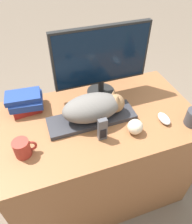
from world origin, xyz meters
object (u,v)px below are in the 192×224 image
cat (95,107)px  book_stack (25,102)px  coffee_mug (23,148)px  baseball (135,127)px  monitor (102,59)px  computer_mouse (164,119)px  keyboard (92,118)px  phone (102,130)px

cat → book_stack: bearing=148.5°
coffee_mug → baseball: bearing=-4.7°
monitor → book_stack: 0.49m
monitor → computer_mouse: bearing=-55.4°
keyboard → computer_mouse: size_ratio=5.08×
computer_mouse → phone: size_ratio=0.73×
baseball → computer_mouse: bearing=6.4°
cat → coffee_mug: size_ratio=3.17×
keyboard → baseball: size_ratio=6.03×
cat → coffee_mug: 0.41m
baseball → cat: bearing=136.0°
keyboard → computer_mouse: (0.37, -0.14, 0.01)m
monitor → coffee_mug: size_ratio=5.16×
keyboard → coffee_mug: size_ratio=4.46×
book_stack → baseball: bearing=-36.0°
phone → coffee_mug: bearing=175.6°
cat → monitor: size_ratio=0.61×
cat → coffee_mug: cat is taller
cat → coffee_mug: bearing=-164.1°
keyboard → book_stack: 0.39m
book_stack → keyboard: bearing=-32.9°
computer_mouse → baseball: baseball is taller
coffee_mug → cat: bearing=15.9°
baseball → monitor: bearing=97.9°
keyboard → book_stack: book_stack is taller
monitor → computer_mouse: monitor is taller
phone → keyboard: bearing=93.4°
keyboard → phone: bearing=-86.6°
phone → cat: bearing=85.9°
keyboard → cat: (0.02, 0.00, 0.08)m
computer_mouse → coffee_mug: 0.74m
coffee_mug → book_stack: bearing=81.8°
cat → book_stack: (-0.34, 0.21, -0.04)m
monitor → coffee_mug: 0.63m
computer_mouse → coffee_mug: coffee_mug is taller
book_stack → cat: bearing=-31.5°
baseball → book_stack: book_stack is taller
cat → book_stack: size_ratio=1.65×
monitor → phone: 0.41m
cat → monitor: (0.11, 0.21, 0.15)m
phone → book_stack: phone is taller
keyboard → cat: size_ratio=1.41×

